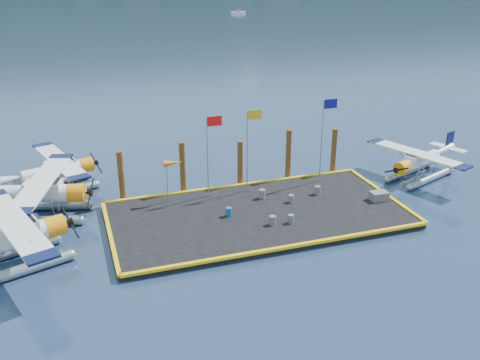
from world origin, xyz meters
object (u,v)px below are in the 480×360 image
(seaplane_a, at_px, (9,242))
(drum_1, at_px, (291,219))
(seaplane_c, at_px, (56,173))
(drum_2, at_px, (291,199))
(seaplane_d, at_px, (418,163))
(flagpole_blue, at_px, (325,128))
(drum_4, at_px, (317,190))
(piling_4, at_px, (334,153))
(drum_5, at_px, (262,194))
(seaplane_b, at_px, (38,196))
(piling_3, at_px, (288,156))
(drum_0, at_px, (229,212))
(flagpole_yellow, at_px, (250,138))
(piling_0, at_px, (121,178))
(crate, at_px, (379,196))
(flagpole_red, at_px, (210,144))
(piling_1, at_px, (183,169))
(windsock, at_px, (173,164))
(piling_2, at_px, (240,165))
(drum_3, at_px, (273,220))

(seaplane_a, bearing_deg, drum_1, 69.10)
(drum_1, bearing_deg, seaplane_c, 142.06)
(drum_2, bearing_deg, seaplane_d, 8.04)
(seaplane_a, distance_m, flagpole_blue, 23.16)
(drum_4, height_order, piling_4, piling_4)
(seaplane_d, height_order, drum_5, seaplane_d)
(seaplane_b, height_order, flagpole_blue, flagpole_blue)
(piling_4, bearing_deg, seaplane_d, -25.14)
(drum_1, height_order, piling_3, piling_3)
(piling_4, bearing_deg, drum_0, -153.67)
(drum_5, bearing_deg, drum_2, -37.23)
(drum_0, bearing_deg, flagpole_yellow, 52.61)
(seaplane_c, height_order, piling_0, piling_0)
(drum_1, bearing_deg, seaplane_a, 177.78)
(piling_3, bearing_deg, flagpole_blue, -36.07)
(drum_2, bearing_deg, crate, -14.82)
(crate, bearing_deg, drum_4, 148.41)
(seaplane_a, xyz_separation_m, flagpole_red, (13.36, 5.23, 2.76))
(flagpole_red, bearing_deg, drum_1, -57.11)
(piling_4, bearing_deg, flagpole_blue, -138.42)
(seaplane_c, relative_size, piling_0, 2.35)
(drum_5, bearing_deg, piling_0, 161.45)
(flagpole_red, relative_size, piling_4, 1.50)
(piling_1, bearing_deg, windsock, -122.66)
(drum_2, relative_size, piling_4, 0.14)
(piling_0, bearing_deg, piling_3, 0.00)
(seaplane_d, height_order, piling_4, piling_4)
(piling_2, bearing_deg, drum_0, -116.19)
(drum_1, height_order, piling_2, piling_2)
(flagpole_yellow, relative_size, flagpole_blue, 0.95)
(seaplane_b, height_order, drum_5, seaplane_b)
(seaplane_c, distance_m, piling_1, 9.79)
(seaplane_c, height_order, drum_0, seaplane_c)
(seaplane_c, relative_size, seaplane_d, 1.08)
(flagpole_yellow, xyz_separation_m, flagpole_blue, (5.99, -0.00, 0.17))
(seaplane_b, relative_size, piling_3, 2.43)
(piling_3, bearing_deg, drum_5, -136.63)
(crate, height_order, piling_1, piling_1)
(drum_2, xyz_separation_m, drum_5, (-1.73, 1.32, 0.06))
(flagpole_red, bearing_deg, flagpole_blue, -0.00)
(seaplane_c, relative_size, flagpole_red, 1.57)
(drum_1, bearing_deg, piling_1, 126.36)
(seaplane_a, height_order, windsock, seaplane_a)
(drum_1, xyz_separation_m, piling_0, (-10.02, 7.50, 1.31))
(drum_4, bearing_deg, seaplane_c, 157.18)
(drum_3, height_order, flagpole_blue, flagpole_blue)
(seaplane_b, bearing_deg, seaplane_c, -179.22)
(drum_5, bearing_deg, seaplane_c, 153.47)
(piling_2, bearing_deg, seaplane_c, 164.21)
(seaplane_b, xyz_separation_m, flagpole_blue, (20.89, -1.04, 3.07))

